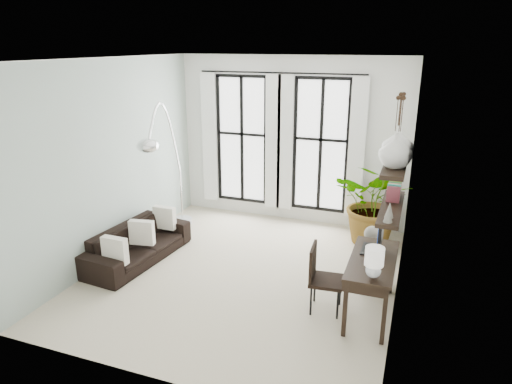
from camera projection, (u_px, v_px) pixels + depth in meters
The scene contains 16 objects.
floor at pixel (244, 273), 7.08m from camera, with size 5.00×5.00×0.00m, color beige.
ceiling at pixel (242, 59), 6.08m from camera, with size 5.00×5.00×0.00m, color white.
wall_left at pixel (113, 161), 7.31m from camera, with size 5.00×5.00×0.00m, color #9DAFA4.
wall_right at pixel (406, 190), 5.85m from camera, with size 5.00×5.00×0.00m, color white.
wall_back at pixel (291, 141), 8.81m from camera, with size 4.50×4.50×0.00m, color white.
windows at pixel (280, 143), 8.83m from camera, with size 3.26×0.13×2.65m.
wall_shelves at pixel (393, 189), 5.48m from camera, with size 0.25×1.30×0.60m.
sofa at pixel (138, 244), 7.43m from camera, with size 1.97×0.77×0.57m, color black.
throw_pillows at pixel (142, 232), 7.33m from camera, with size 0.40×1.52×0.40m.
plant at pixel (376, 204), 7.92m from camera, with size 1.34×1.16×1.49m, color #2D7228.
desk at pixel (372, 264), 5.76m from camera, with size 0.57×1.34×1.18m.
desk_chair at pixel (321, 274), 5.97m from camera, with size 0.47×0.47×0.91m.
arc_lamp at pixel (164, 135), 7.64m from camera, with size 0.75×1.96×2.50m.
buddha at pixel (370, 257), 6.81m from camera, with size 0.47×0.47×0.85m.
vase_a at pixel (396, 150), 5.05m from camera, with size 0.37×0.37×0.38m, color white.
vase_b at pixel (398, 143), 5.41m from camera, with size 0.37×0.37×0.38m, color white.
Camera 1 is at (2.35, -5.89, 3.40)m, focal length 32.00 mm.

